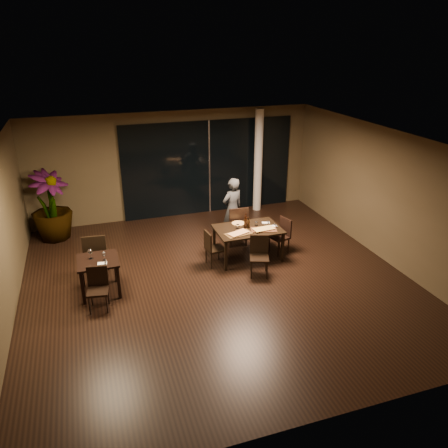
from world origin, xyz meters
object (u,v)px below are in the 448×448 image
at_px(chair_main_near, 259,253).
at_px(chair_side_near, 98,286).
at_px(chair_main_far, 238,224).
at_px(diner, 232,209).
at_px(bottle_b, 249,223).
at_px(bottle_c, 246,220).
at_px(chair_main_right, 282,234).
at_px(chair_main_left, 212,247).
at_px(chair_side_far, 96,253).
at_px(bottle_a, 245,222).
at_px(potted_plant, 51,206).
at_px(side_table, 98,265).
at_px(main_table, 248,231).

bearing_deg(chair_main_near, chair_side_near, -155.80).
bearing_deg(chair_main_far, diner, -87.55).
bearing_deg(bottle_b, chair_main_far, 92.31).
bearing_deg(diner, bottle_c, 70.44).
distance_m(chair_main_far, diner, 0.50).
bearing_deg(chair_main_far, chair_main_right, 148.47).
bearing_deg(chair_main_left, chair_side_far, 77.77).
bearing_deg(chair_side_far, bottle_a, -175.82).
height_order(chair_main_near, bottle_c, bottle_c).
bearing_deg(chair_side_far, potted_plant, -62.49).
xyz_separation_m(side_table, bottle_c, (3.39, 0.63, 0.29)).
height_order(side_table, chair_main_far, chair_main_far).
bearing_deg(side_table, chair_main_right, 6.98).
relative_size(chair_main_right, chair_side_far, 0.83).
xyz_separation_m(chair_main_far, chair_side_near, (-3.45, -1.73, -0.11)).
relative_size(main_table, chair_main_far, 1.44).
relative_size(chair_main_left, chair_main_right, 0.99).
height_order(diner, bottle_b, diner).
bearing_deg(main_table, bottle_a, 160.60).
bearing_deg(bottle_c, main_table, -83.95).
relative_size(chair_main_left, chair_side_far, 0.81).
relative_size(main_table, bottle_a, 4.83).
distance_m(chair_main_far, bottle_b, 0.73).
distance_m(chair_main_left, potted_plant, 4.38).
distance_m(main_table, chair_main_left, 0.93).
distance_m(bottle_a, bottle_c, 0.11).
bearing_deg(chair_main_near, chair_main_far, 108.74).
height_order(chair_side_near, bottle_c, bottle_c).
height_order(chair_side_far, potted_plant, potted_plant).
bearing_deg(bottle_b, bottle_c, 107.58).
bearing_deg(side_table, chair_main_near, -4.82).
bearing_deg(diner, chair_side_far, -2.17).
relative_size(chair_side_far, bottle_c, 3.21).
height_order(side_table, bottle_a, bottle_a).
relative_size(chair_main_near, bottle_a, 2.83).
distance_m(bottle_a, bottle_b, 0.08).
relative_size(main_table, chair_main_near, 1.70).
bearing_deg(bottle_c, potted_plant, 150.70).
xyz_separation_m(chair_main_near, chair_main_right, (0.92, 0.81, -0.01)).
distance_m(side_table, diner, 3.79).
distance_m(chair_side_near, bottle_a, 3.59).
bearing_deg(side_table, diner, 25.54).
relative_size(side_table, chair_main_left, 0.95).
height_order(chair_side_far, bottle_c, bottle_c).
distance_m(chair_main_left, bottle_a, 0.96).
relative_size(chair_main_right, diner, 0.53).
bearing_deg(main_table, chair_main_near, -92.76).
bearing_deg(bottle_c, chair_main_near, -91.54).
xyz_separation_m(side_table, chair_side_near, (-0.06, -0.54, -0.15)).
height_order(chair_side_far, chair_side_near, chair_side_far).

